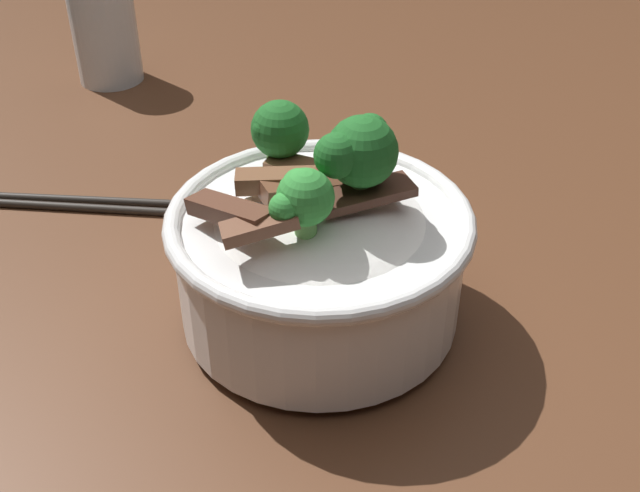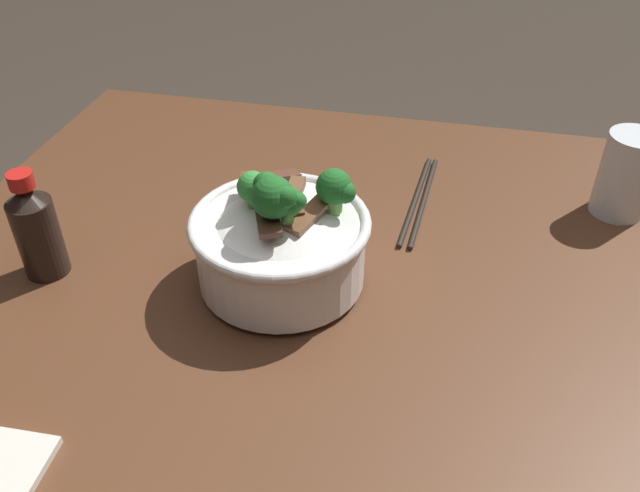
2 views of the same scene
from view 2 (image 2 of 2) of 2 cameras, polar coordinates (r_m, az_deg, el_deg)
The scene contains 5 objects.
dining_table at distance 0.82m, azimuth 6.46°, elevation -12.19°, with size 1.21×1.00×0.76m.
rice_bowl at distance 0.75m, azimuth -3.37°, elevation 0.58°, with size 0.20×0.20×0.16m.
drinking_glass at distance 0.96m, azimuth 24.74°, elevation 5.34°, with size 0.07×0.07×0.11m.
chopsticks_pair at distance 0.93m, azimuth 8.65°, elevation 3.90°, with size 0.04×0.23×0.01m.
soy_sauce_bottle at distance 0.83m, azimuth -23.04°, elevation 1.45°, with size 0.05×0.05×0.14m.
Camera 2 is at (0.03, -0.53, 1.27)m, focal length 37.25 mm.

